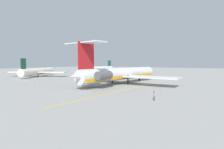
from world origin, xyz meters
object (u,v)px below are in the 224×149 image
Objects in this scene: airliner_mid_left at (39,71)px; safety_cone_nose at (192,80)px; safety_cone_wingtip at (34,85)px; ground_crew_near_nose at (154,95)px; ground_crew_near_tail at (120,75)px; main_jetliner at (120,74)px; airliner_mid_right at (99,69)px.

safety_cone_nose is (16.19, -70.11, -2.36)m from airliner_mid_left.
safety_cone_nose and safety_cone_wingtip have the same top height.
ground_crew_near_nose is 1.08× the size of ground_crew_near_tail.
safety_cone_nose is (41.76, -1.26, -0.87)m from ground_crew_near_nose.
ground_crew_near_nose reaches higher than safety_cone_nose.
safety_cone_wingtip is (0.82, 37.42, -0.87)m from ground_crew_near_nose.
safety_cone_nose is 56.33m from safety_cone_wingtip.
safety_cone_wingtip is (-18.75, 19.26, -3.14)m from main_jetliner.
ground_crew_near_nose reaches higher than ground_crew_near_tail.
ground_crew_near_tail is (44.43, 31.59, -0.08)m from ground_crew_near_nose.
main_jetliner is 78.20× the size of safety_cone_wingtip.
airliner_mid_left is 40.07m from safety_cone_wingtip.
main_jetliner is at bearing 138.80° from safety_cone_nose.
airliner_mid_right reaches higher than safety_cone_nose.
main_jetliner is at bearing 48.09° from airliner_mid_right.
safety_cone_wingtip is (-76.27, -30.70, -2.32)m from airliner_mid_right.
safety_cone_nose is at bearing 72.30° from ground_crew_near_tail.
ground_crew_near_tail is at bearing 35.69° from main_jetliner.
ground_crew_near_tail is (24.86, 13.42, -2.35)m from main_jetliner.
airliner_mid_left reaches higher than safety_cone_nose.
safety_cone_nose is 1.00× the size of safety_cone_wingtip.
airliner_mid_right is at bearing 21.93° from safety_cone_wingtip.
safety_cone_nose is at bearing 90.65° from ground_crew_near_nose.
airliner_mid_left is at bearing 90.57° from main_jetliner.
airliner_mid_right is at bearing 133.84° from ground_crew_near_nose.
ground_crew_near_tail is (-32.66, -36.53, -1.53)m from airliner_mid_right.
safety_cone_nose is (22.19, -19.43, -3.14)m from main_jetliner.
ground_crew_near_tail is at bearing 85.36° from safety_cone_nose.
airliner_mid_left reaches higher than ground_crew_near_tail.
airliner_mid_left is (6.00, 50.69, -0.78)m from main_jetliner.
main_jetliner is at bearing -122.05° from airliner_mid_left.
main_jetliner reaches higher than safety_cone_nose.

